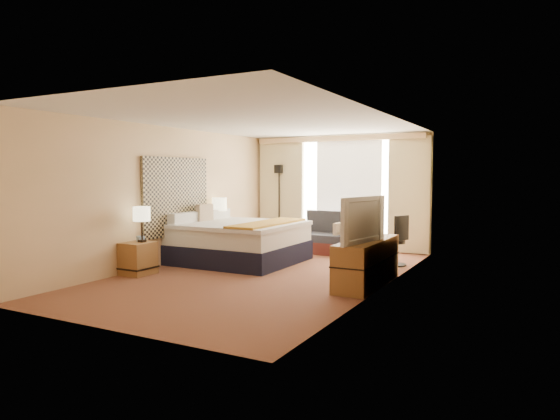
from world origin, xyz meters
The scene contains 21 objects.
floor centered at (0.00, 0.00, 0.00)m, with size 4.20×7.00×0.02m, color #561F18.
ceiling centered at (0.00, 0.00, 2.60)m, with size 4.20×7.00×0.02m, color silver.
wall_back centered at (0.00, 3.50, 1.30)m, with size 4.20×0.02×2.60m, color #E5BA8C.
wall_front centered at (0.00, -3.50, 1.30)m, with size 4.20×0.02×2.60m, color #E5BA8C.
wall_left centered at (-2.10, 0.00, 1.30)m, with size 0.02×7.00×2.60m, color #E5BA8C.
wall_right centered at (2.10, 0.00, 1.30)m, with size 0.02×7.00×2.60m, color #E5BA8C.
headboard centered at (-2.06, 0.20, 1.28)m, with size 0.06×1.85×1.50m, color black.
nightstand_left centered at (-1.87, -1.05, 0.28)m, with size 0.45×0.52×0.55m, color olive.
nightstand_right centered at (-1.87, 1.45, 0.28)m, with size 0.45×0.52×0.55m, color olive.
media_dresser centered at (1.83, 0.00, 0.35)m, with size 0.50×1.80×0.70m, color olive.
window centered at (0.25, 3.47, 1.32)m, with size 2.30×0.02×2.30m, color silver.
curtains centered at (0.00, 3.39, 1.41)m, with size 4.12×0.19×2.56m.
bed centered at (-1.06, 0.80, 0.41)m, with size 2.28×2.08×1.11m.
loveseat centered at (0.10, 2.68, 0.30)m, with size 1.48×0.86×0.90m.
floor_lamp centered at (-1.47, 3.30, 1.37)m, with size 0.24×0.24×1.94m.
desk_chair centered at (1.80, 1.83, 0.42)m, with size 0.48×0.47×0.95m.
lamp_left centered at (-1.82, -1.00, 1.02)m, with size 0.29×0.29×0.61m.
lamp_right centered at (-1.91, 1.42, 1.06)m, with size 0.31×0.31×0.66m.
tissue_box centered at (-1.87, -0.98, 0.60)m, with size 0.11×0.11×0.10m, color #7B9BBF.
telephone centered at (-1.85, 1.57, 0.59)m, with size 0.19×0.15×0.07m, color black.
television centered at (1.78, -0.37, 1.04)m, with size 1.18×0.15×0.68m, color black.
Camera 1 is at (4.22, -7.33, 1.69)m, focal length 32.00 mm.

